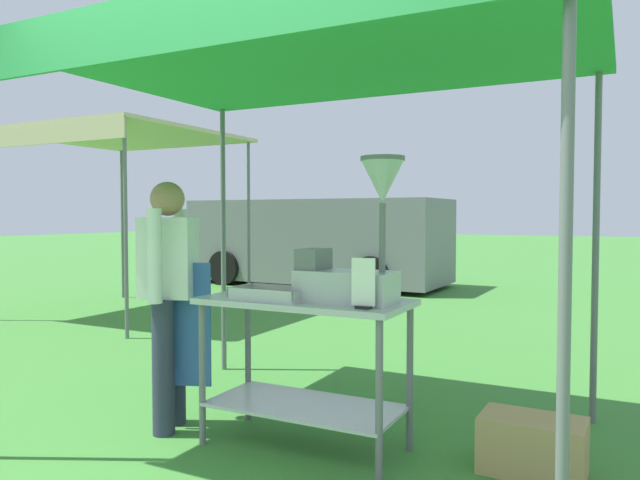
{
  "coord_description": "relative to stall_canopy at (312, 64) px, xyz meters",
  "views": [
    {
      "loc": [
        1.61,
        -1.76,
        1.4
      ],
      "look_at": [
        -0.09,
        1.56,
        1.24
      ],
      "focal_mm": 33.63,
      "sensor_mm": 36.0,
      "label": 1
    }
  ],
  "objects": [
    {
      "name": "menu_sign",
      "position": [
        0.46,
        -0.29,
        -1.29
      ],
      "size": [
        0.13,
        0.05,
        0.27
      ],
      "color": "black",
      "rests_on": "donut_cart"
    },
    {
      "name": "van_grey",
      "position": [
        -3.84,
        7.44,
        -1.43
      ],
      "size": [
        5.15,
        2.17,
        1.69
      ],
      "color": "slate",
      "rests_on": "ground"
    },
    {
      "name": "ground_plane",
      "position": [
        0.09,
        4.55,
        -2.3
      ],
      "size": [
        70.0,
        70.0,
        0.0
      ],
      "primitive_type": "plane",
      "color": "#3D7F33"
    },
    {
      "name": "supply_crate",
      "position": [
        1.27,
        0.15,
        -2.15
      ],
      "size": [
        0.55,
        0.34,
        0.3
      ],
      "color": "tan",
      "rests_on": "ground"
    },
    {
      "name": "donut_cart",
      "position": [
        -0.0,
        -0.1,
        -1.66
      ],
      "size": [
        1.25,
        0.59,
        0.9
      ],
      "color": "#B7B7BC",
      "rests_on": "ground"
    },
    {
      "name": "neighbour_tent",
      "position": [
        -4.58,
        2.95,
        0.13
      ],
      "size": [
        2.75,
        2.66,
        2.52
      ],
      "color": "slate",
      "rests_on": "ground"
    },
    {
      "name": "stall_canopy",
      "position": [
        0.0,
        0.0,
        0.0
      ],
      "size": [
        3.24,
        2.42,
        2.39
      ],
      "color": "slate",
      "rests_on": "ground"
    },
    {
      "name": "vendor",
      "position": [
        -0.93,
        -0.23,
        -1.4
      ],
      "size": [
        0.46,
        0.53,
        1.61
      ],
      "color": "#2D3347",
      "rests_on": "ground"
    },
    {
      "name": "donut_fryer",
      "position": [
        0.33,
        -0.11,
        -1.12
      ],
      "size": [
        0.62,
        0.28,
        0.82
      ],
      "color": "#B7B7BC",
      "rests_on": "donut_cart"
    },
    {
      "name": "donut_tray",
      "position": [
        -0.17,
        -0.21,
        -1.38
      ],
      "size": [
        0.45,
        0.27,
        0.07
      ],
      "color": "#B7B7BC",
      "rests_on": "donut_cart"
    }
  ]
}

